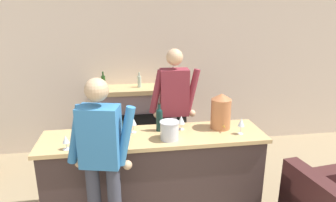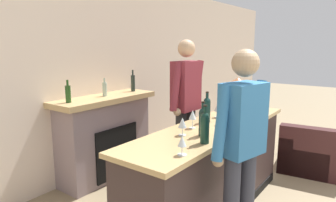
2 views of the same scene
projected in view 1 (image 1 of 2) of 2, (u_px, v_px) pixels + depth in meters
wall_back_panel at (133, 69)px, 4.97m from camera, size 12.00×0.07×2.75m
bar_counter at (155, 173)px, 3.49m from camera, size 2.50×0.65×0.98m
fireplace_stone at (140, 119)px, 4.97m from camera, size 1.46×0.52×1.44m
person_customer at (102, 161)px, 2.76m from camera, size 0.65×0.37×1.77m
person_bartender at (174, 112)px, 3.90m from camera, size 0.66×0.31×1.86m
copper_dispenser at (221, 111)px, 3.49m from camera, size 0.24×0.28×0.42m
ice_bucket_steel at (169, 130)px, 3.21m from camera, size 0.21×0.21×0.20m
wine_bottle_rose_blush at (101, 133)px, 3.02m from camera, size 0.08×0.08×0.33m
wine_bottle_burgundy_dark at (119, 128)px, 3.17m from camera, size 0.07×0.07×0.32m
wine_bottle_port_short at (159, 119)px, 3.43m from camera, size 0.08×0.08×0.33m
wine_glass_near_bucket at (241, 123)px, 3.34m from camera, size 0.07×0.07×0.19m
wine_glass_front_left at (181, 120)px, 3.48m from camera, size 0.09×0.09×0.17m
wine_glass_by_dispenser at (133, 121)px, 3.38m from camera, size 0.08×0.08×0.19m
wine_glass_front_right at (66, 140)px, 2.98m from camera, size 0.07×0.07×0.15m
wine_glass_back_row at (110, 126)px, 3.30m from camera, size 0.08×0.08×0.17m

